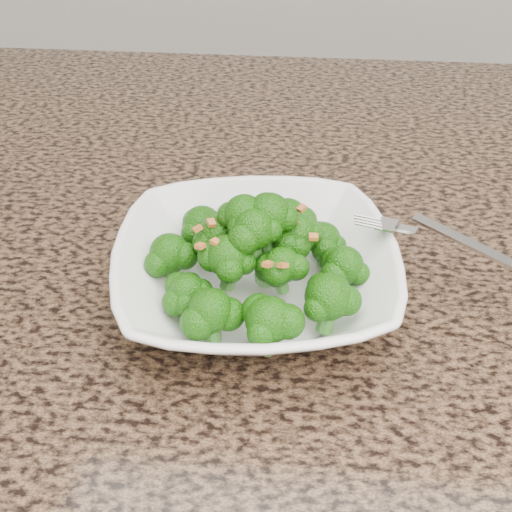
# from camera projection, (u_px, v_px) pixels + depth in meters

# --- Properties ---
(cabinet) EXTENTS (1.55, 0.95, 0.87)m
(cabinet) POSITION_uv_depth(u_px,v_px,m) (331.00, 496.00, 0.94)
(cabinet) COLOR #342115
(cabinet) RESTS_ON ground
(granite_counter) EXTENTS (1.64, 1.04, 0.03)m
(granite_counter) POSITION_uv_depth(u_px,v_px,m) (361.00, 250.00, 0.67)
(granite_counter) COLOR brown
(granite_counter) RESTS_ON cabinet
(bowl) EXTENTS (0.28, 0.28, 0.06)m
(bowl) POSITION_uv_depth(u_px,v_px,m) (256.00, 274.00, 0.57)
(bowl) COLOR white
(bowl) RESTS_ON granite_counter
(broccoli_pile) EXTENTS (0.22, 0.22, 0.07)m
(broccoli_pile) POSITION_uv_depth(u_px,v_px,m) (256.00, 212.00, 0.53)
(broccoli_pile) COLOR #1E650B
(broccoli_pile) RESTS_ON bowl
(garlic_topping) EXTENTS (0.13, 0.13, 0.01)m
(garlic_topping) POSITION_uv_depth(u_px,v_px,m) (256.00, 172.00, 0.50)
(garlic_topping) COLOR #CC7331
(garlic_topping) RESTS_ON broccoli_pile
(fork) EXTENTS (0.16, 0.09, 0.01)m
(fork) POSITION_uv_depth(u_px,v_px,m) (410.00, 230.00, 0.56)
(fork) COLOR silver
(fork) RESTS_ON bowl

